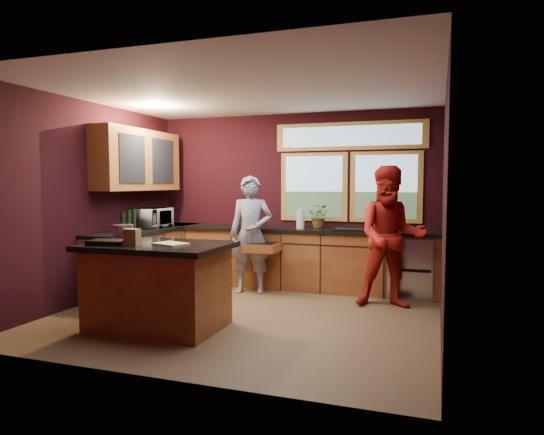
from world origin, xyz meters
The scene contains 14 objects.
floor centered at (0.00, 0.00, 0.00)m, with size 4.50×4.50×0.00m, color brown.
room_shell centered at (-0.60, 0.32, 1.80)m, with size 4.52×4.02×2.71m.
back_counter centered at (0.20, 1.70, 0.46)m, with size 4.50×0.64×0.93m.
left_counter centered at (-1.95, 0.85, 0.47)m, with size 0.64×2.30×0.93m.
island centered at (-0.73, -0.77, 0.48)m, with size 1.55×1.05×0.95m.
person_grey centered at (-0.40, 1.20, 0.86)m, with size 0.63×0.41×1.72m, color slate.
person_red centered at (1.62, 0.99, 0.92)m, with size 0.89×0.70×1.84m, color #A51B13.
microwave centered at (-1.92, 1.02, 1.08)m, with size 0.54×0.36×0.30m, color #999999.
potted_plant centered at (0.50, 1.75, 1.11)m, with size 0.32×0.28×0.35m, color #999999.
paper_towel centered at (0.21, 1.70, 1.07)m, with size 0.12×0.12×0.28m, color white.
cutting_board centered at (-0.53, -0.82, 0.95)m, with size 0.35×0.25×0.02m, color tan.
stock_pot centered at (-1.28, -0.62, 1.03)m, with size 0.24×0.24×0.18m, color #BABABF.
paper_bag centered at (-0.88, -1.02, 1.03)m, with size 0.15×0.12×0.18m, color brown.
black_tray centered at (-1.18, -1.02, 0.97)m, with size 0.40×0.28×0.05m, color black.
Camera 1 is at (2.20, -5.38, 1.61)m, focal length 32.00 mm.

